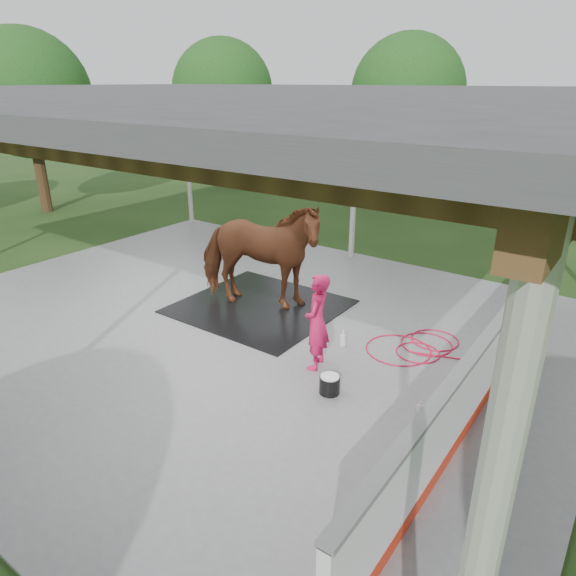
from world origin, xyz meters
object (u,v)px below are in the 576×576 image
Objects in this scene: horse at (258,255)px; wash_bucket at (330,384)px; dasher_board at (483,374)px; handler at (317,322)px.

wash_bucket is (2.69, -1.76, -0.94)m from horse.
handler is at bearing -171.68° from dasher_board.
wash_bucket is (-1.84, -0.86, -0.40)m from dasher_board.
horse reaches higher than wash_bucket.
dasher_board is 2.07m from wash_bucket.
wash_bucket is at bearing -143.85° from horse.
horse is 2.49m from handler.
horse is 3.35m from wash_bucket.
horse is at bearing -137.46° from handler.
dasher_board reaches higher than wash_bucket.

